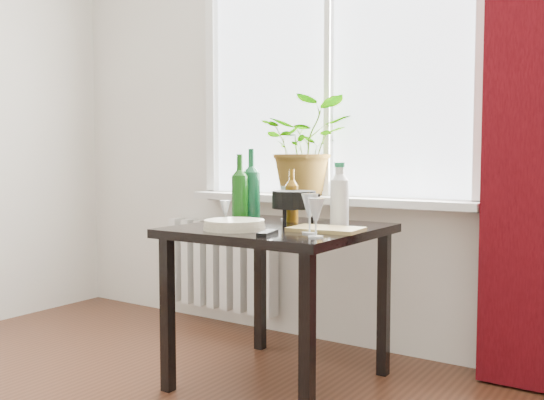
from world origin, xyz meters
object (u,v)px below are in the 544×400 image
Objects in this scene: wine_bottle_left at (240,188)px; cleaning_bottle at (340,194)px; tv_remote at (268,233)px; plate_stack at (234,225)px; wineglass_far_right at (316,217)px; fondue_pot at (294,208)px; wine_bottle_right at (251,185)px; radiator at (221,265)px; wineglass_front_right at (310,213)px; potted_plant at (306,147)px; cutting_board at (326,229)px; wineglass_back_left at (287,202)px; wineglass_front_left at (225,213)px; bottle_amber at (292,195)px; table at (279,246)px; wineglass_back_center at (340,204)px.

cleaning_bottle is (0.47, 0.14, -0.02)m from wine_bottle_left.
plate_stack is at bearing 148.51° from tv_remote.
wine_bottle_left reaches higher than wineglass_far_right.
tv_remote is at bearing -39.66° from wine_bottle_left.
wineglass_far_right and fondue_pot have the same top height.
wine_bottle_right is (0.02, 0.07, 0.01)m from wine_bottle_left.
radiator is 1.43m from wineglass_front_right.
wineglass_far_right reaches higher than tv_remote.
potted_plant is (0.63, -0.02, 0.74)m from radiator.
potted_plant reaches higher than cutting_board.
radiator is 0.92m from wineglass_back_left.
wineglass_front_left is at bearing -93.62° from wine_bottle_right.
wine_bottle_right is 2.29× the size of wineglass_far_right.
fondue_pot is 0.41m from tv_remote.
potted_plant is 0.46m from wineglass_back_left.
fondue_pot is (0.25, 0.21, 0.02)m from wineglass_front_left.
bottle_amber is 1.55× the size of wineglass_front_right.
cutting_board is (0.49, -0.65, -0.37)m from potted_plant.
potted_plant is at bearing 88.93° from wineglass_front_left.
wineglass_far_right reaches higher than radiator.
wineglass_far_right is (0.39, -0.44, -0.05)m from bottle_amber.
radiator is 2.63× the size of cutting_board.
radiator is at bearing 143.46° from table.
wine_bottle_left is 0.07m from wine_bottle_right.
wine_bottle_right is 0.46m from cleaning_bottle.
cutting_board is (0.49, -0.13, -0.18)m from wine_bottle_right.
plate_stack is (-0.32, -0.38, -0.13)m from cleaning_bottle.
bottle_amber is 1.11× the size of fondue_pot.
wineglass_back_left reaches higher than radiator.
cutting_board is at bearing 107.60° from wineglass_far_right.
wineglass_back_left reaches higher than wineglass_far_right.
bottle_amber is 0.87× the size of cutting_board.
wine_bottle_left is (-0.02, -0.59, -0.21)m from potted_plant.
cleaning_bottle is at bearing 63.30° from tv_remote.
wineglass_back_center reaches higher than wineglass_back_left.
potted_plant reaches higher than table.
wine_bottle_right reaches higher than wineglass_far_right.
cutting_board is at bearing -14.44° from wine_bottle_right.
potted_plant is at bearing 104.64° from wineglass_back_left.
bottle_amber is at bearing 171.92° from cleaning_bottle.
potted_plant is 2.76× the size of wineglass_back_center.
wineglass_back_left is at bearing 66.76° from wine_bottle_left.
wineglass_front_right is 0.12m from wineglass_far_right.
table is 2.80× the size of cutting_board.
potted_plant is 0.67m from wineglass_back_center.
cleaning_bottle is 1.98× the size of tv_remote.
bottle_amber is at bearing 85.16° from plate_stack.
cutting_board is at bearing -53.29° from potted_plant.
wineglass_back_center reaches higher than fondue_pot.
wineglass_back_center is 0.84× the size of fondue_pot.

